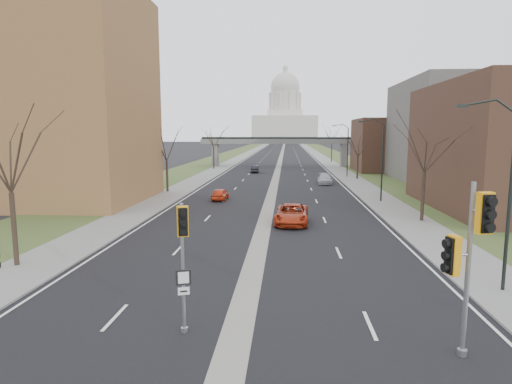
# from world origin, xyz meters

# --- Properties ---
(ground) EXTENTS (700.00, 700.00, 0.00)m
(ground) POSITION_xyz_m (0.00, 0.00, 0.00)
(ground) COLOR black
(ground) RESTS_ON ground
(road_surface) EXTENTS (20.00, 600.00, 0.01)m
(road_surface) POSITION_xyz_m (0.00, 150.00, 0.01)
(road_surface) COLOR black
(road_surface) RESTS_ON ground
(median_strip) EXTENTS (1.20, 600.00, 0.02)m
(median_strip) POSITION_xyz_m (0.00, 150.00, 0.00)
(median_strip) COLOR gray
(median_strip) RESTS_ON ground
(sidewalk_right) EXTENTS (4.00, 600.00, 0.12)m
(sidewalk_right) POSITION_xyz_m (12.00, 150.00, 0.06)
(sidewalk_right) COLOR gray
(sidewalk_right) RESTS_ON ground
(sidewalk_left) EXTENTS (4.00, 600.00, 0.12)m
(sidewalk_left) POSITION_xyz_m (-12.00, 150.00, 0.06)
(sidewalk_left) COLOR gray
(sidewalk_left) RESTS_ON ground
(grass_verge_right) EXTENTS (8.00, 600.00, 0.10)m
(grass_verge_right) POSITION_xyz_m (18.00, 150.00, 0.05)
(grass_verge_right) COLOR #364A22
(grass_verge_right) RESTS_ON ground
(grass_verge_left) EXTENTS (8.00, 600.00, 0.10)m
(grass_verge_left) POSITION_xyz_m (-18.00, 150.00, 0.05)
(grass_verge_left) COLOR #364A22
(grass_verge_left) RESTS_ON ground
(apartment_building) EXTENTS (25.00, 16.00, 22.00)m
(apartment_building) POSITION_xyz_m (-26.00, 30.00, 11.00)
(apartment_building) COLOR olive
(apartment_building) RESTS_ON ground
(commercial_block_mid) EXTENTS (18.00, 22.00, 15.00)m
(commercial_block_mid) POSITION_xyz_m (28.00, 52.00, 7.50)
(commercial_block_mid) COLOR #615F59
(commercial_block_mid) RESTS_ON ground
(commercial_block_far) EXTENTS (14.00, 14.00, 10.00)m
(commercial_block_far) POSITION_xyz_m (22.00, 70.00, 5.00)
(commercial_block_far) COLOR #4A2E22
(commercial_block_far) RESTS_ON ground
(pedestrian_bridge) EXTENTS (34.00, 3.00, 6.45)m
(pedestrian_bridge) POSITION_xyz_m (0.00, 80.00, 4.84)
(pedestrian_bridge) COLOR slate
(pedestrian_bridge) RESTS_ON ground
(capitol) EXTENTS (48.00, 42.00, 55.75)m
(capitol) POSITION_xyz_m (0.00, 320.00, 18.60)
(capitol) COLOR beige
(capitol) RESTS_ON ground
(streetlight_near) EXTENTS (2.61, 0.20, 8.70)m
(streetlight_near) POSITION_xyz_m (10.99, 6.00, 6.95)
(streetlight_near) COLOR black
(streetlight_near) RESTS_ON sidewalk_right
(streetlight_mid) EXTENTS (2.61, 0.20, 8.70)m
(streetlight_mid) POSITION_xyz_m (10.99, 32.00, 6.95)
(streetlight_mid) COLOR black
(streetlight_mid) RESTS_ON sidewalk_right
(streetlight_far) EXTENTS (2.61, 0.20, 8.70)m
(streetlight_far) POSITION_xyz_m (10.99, 58.00, 6.95)
(streetlight_far) COLOR black
(streetlight_far) RESTS_ON sidewalk_right
(tree_left_a) EXTENTS (7.20, 7.20, 9.40)m
(tree_left_a) POSITION_xyz_m (-13.00, 8.00, 6.64)
(tree_left_a) COLOR #382B21
(tree_left_a) RESTS_ON sidewalk_left
(tree_left_b) EXTENTS (6.75, 6.75, 8.81)m
(tree_left_b) POSITION_xyz_m (-13.00, 38.00, 6.23)
(tree_left_b) COLOR #382B21
(tree_left_b) RESTS_ON sidewalk_left
(tree_left_c) EXTENTS (7.65, 7.65, 9.99)m
(tree_left_c) POSITION_xyz_m (-13.00, 72.00, 7.04)
(tree_left_c) COLOR #382B21
(tree_left_c) RESTS_ON sidewalk_left
(tree_right_a) EXTENTS (7.20, 7.20, 9.40)m
(tree_right_a) POSITION_xyz_m (13.00, 22.00, 6.64)
(tree_right_a) COLOR #382B21
(tree_right_a) RESTS_ON sidewalk_right
(tree_right_b) EXTENTS (6.30, 6.30, 8.22)m
(tree_right_b) POSITION_xyz_m (13.00, 55.00, 5.82)
(tree_right_b) COLOR #382B21
(tree_right_b) RESTS_ON sidewalk_right
(tree_right_c) EXTENTS (7.65, 7.65, 9.99)m
(tree_right_c) POSITION_xyz_m (13.00, 95.00, 7.04)
(tree_right_c) COLOR #382B21
(tree_right_c) RESTS_ON sidewalk_right
(signal_pole_median) EXTENTS (0.66, 0.81, 4.83)m
(signal_pole_median) POSITION_xyz_m (-1.86, 0.72, 3.37)
(signal_pole_median) COLOR gray
(signal_pole_median) RESTS_ON ground
(signal_pole_right) EXTENTS (1.24, 0.97, 5.79)m
(signal_pole_right) POSITION_xyz_m (7.47, -0.28, 3.79)
(signal_pole_right) COLOR gray
(signal_pole_right) RESTS_ON ground
(car_left_near) EXTENTS (1.62, 3.83, 1.29)m
(car_left_near) POSITION_xyz_m (-5.52, 32.43, 0.65)
(car_left_near) COLOR red
(car_left_near) RESTS_ON ground
(car_left_far) EXTENTS (1.40, 3.93, 1.29)m
(car_left_far) POSITION_xyz_m (-4.10, 65.36, 0.65)
(car_left_far) COLOR black
(car_left_far) RESTS_ON ground
(car_right_near) EXTENTS (2.90, 5.78, 1.57)m
(car_right_near) POSITION_xyz_m (2.22, 20.48, 0.79)
(car_right_near) COLOR #A32B11
(car_right_near) RESTS_ON ground
(car_right_mid) EXTENTS (2.26, 5.03, 1.43)m
(car_right_mid) POSITION_xyz_m (7.28, 48.34, 0.72)
(car_right_mid) COLOR #A4A5AC
(car_right_mid) RESTS_ON ground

